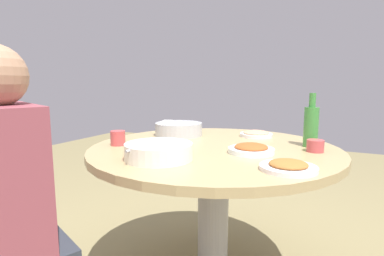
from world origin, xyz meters
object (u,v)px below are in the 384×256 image
Objects in this scene: soup_bowl at (159,152)px; dish_shrimp at (256,134)px; rice_bowl at (179,129)px; dish_stirfry at (251,149)px; tea_cup_near at (315,146)px; diner_left at (4,189)px; dish_tofu_braise at (288,166)px; tea_cup_far at (118,138)px; round_dining_table at (213,178)px; green_bottle at (311,125)px.

dish_shrimp is (0.23, 0.73, -0.02)m from soup_bowl.
rice_bowl is at bearing -158.29° from dish_shrimp.
dish_stirfry is 2.69× the size of tea_cup_near.
tea_cup_near is 1.26m from diner_left.
dish_tofu_braise is at bearing 8.18° from soup_bowl.
tea_cup_far is (-0.57, -0.57, 0.02)m from dish_shrimp.
soup_bowl is 0.52m from dish_tofu_braise.
tea_cup_far is (-0.66, -0.13, 0.02)m from dish_stirfry.
dish_tofu_braise is at bearing -34.15° from round_dining_table.
green_bottle reaches higher than soup_bowl.
green_bottle is (0.75, 0.00, 0.07)m from rice_bowl.
dish_tofu_braise is 0.78× the size of green_bottle.
dish_shrimp is 0.81m from tea_cup_far.
tea_cup_near reaches higher than dish_shrimp.
green_bottle reaches higher than tea_cup_far.
green_bottle reaches higher than round_dining_table.
diner_left is at bearing -81.52° from tea_cup_far.
round_dining_table is 1.64× the size of diner_left.
dish_tofu_braise reaches higher than dish_shrimp.
dish_stirfry is at bearing -26.89° from rice_bowl.
rice_bowl is at bearing 153.11° from dish_stirfry.
rice_bowl reaches higher than tea_cup_near.
round_dining_table is at bearing 163.16° from dish_stirfry.
dish_stirfry is at bearing -16.84° from round_dining_table.
tea_cup_near is at bearing 31.03° from dish_stirfry.
soup_bowl is 3.85× the size of tea_cup_near.
tea_cup_far is at bearing -162.77° from tea_cup_near.
round_dining_table is at bearing -154.76° from green_bottle.
dish_stirfry is at bearing 42.20° from soup_bowl.
soup_bowl is (0.21, -0.55, -0.01)m from rice_bowl.
diner_left is (-0.56, -0.79, -0.03)m from dish_stirfry.
dish_shrimp is 0.45m from dish_stirfry.
dish_shrimp is 2.47× the size of tea_cup_near.
dish_stirfry is 0.97m from diner_left.
soup_bowl is at bearing -142.45° from tea_cup_near.
tea_cup_near is at bearing 37.55° from soup_bowl.
dish_tofu_braise is (0.72, -0.48, -0.03)m from rice_bowl.
diner_left reaches higher than tea_cup_far.
green_bottle is at bearing 86.42° from dish_tofu_braise.
dish_tofu_braise is (0.51, 0.07, -0.02)m from soup_bowl.
green_bottle is at bearing -27.85° from dish_shrimp.
diner_left is at bearing -131.12° from tea_cup_near.
diner_left reaches higher than green_bottle.
soup_bowl reaches higher than dish_stirfry.
round_dining_table is at bearing 67.43° from diner_left.
rice_bowl is at bearing 147.21° from round_dining_table.
dish_stirfry is at bearing -148.97° from tea_cup_near.
dish_tofu_braise is 0.49m from green_bottle.
tea_cup_far reaches higher than round_dining_table.
rice_bowl is 0.87m from dish_tofu_braise.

